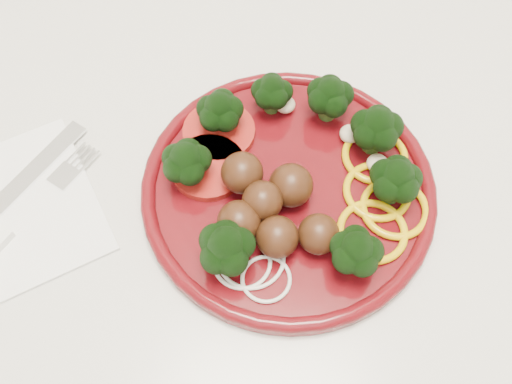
{
  "coord_description": "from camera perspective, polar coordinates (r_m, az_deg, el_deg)",
  "views": [
    {
      "loc": [
        0.23,
        1.44,
        1.37
      ],
      "look_at": [
        0.22,
        1.7,
        0.92
      ],
      "focal_mm": 40.0,
      "sensor_mm": 36.0,
      "label": 1
    }
  ],
  "objects": [
    {
      "name": "counter",
      "position": [
        0.98,
        -13.52,
        -13.33
      ],
      "size": [
        2.4,
        0.6,
        0.9
      ],
      "color": "beige",
      "rests_on": "ground"
    },
    {
      "name": "plate",
      "position": [
        0.52,
        3.37,
        1.0
      ],
      "size": [
        0.28,
        0.28,
        0.06
      ],
      "rotation": [
        0.0,
        0.0,
        -0.44
      ],
      "color": "#4B080C",
      "rests_on": "counter"
    },
    {
      "name": "napkin",
      "position": [
        0.58,
        -23.74,
        -2.13
      ],
      "size": [
        0.22,
        0.22,
        0.0
      ],
      "primitive_type": "cube",
      "rotation": [
        0.0,
        0.0,
        0.5
      ],
      "color": "white",
      "rests_on": "counter"
    }
  ]
}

